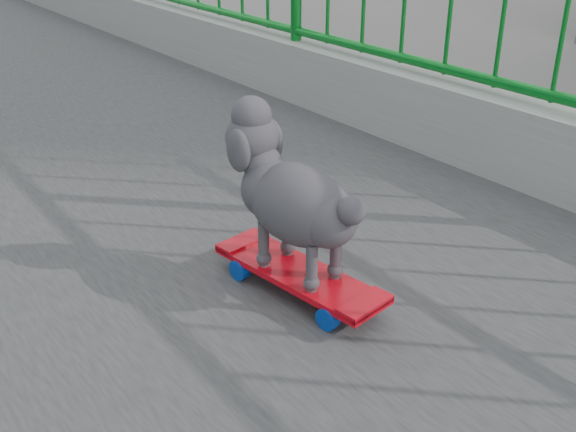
# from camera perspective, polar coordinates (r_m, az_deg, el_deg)

# --- Properties ---
(railing) EXTENTS (3.00, 24.00, 1.42)m
(railing) POSITION_cam_1_polar(r_m,az_deg,el_deg) (1.38, 5.29, -10.09)
(railing) COLOR gray
(railing) RESTS_ON footbridge
(skateboard) EXTENTS (0.23, 0.55, 0.07)m
(skateboard) POSITION_cam_1_polar(r_m,az_deg,el_deg) (1.87, 0.92, -5.12)
(skateboard) COLOR red
(skateboard) RESTS_ON footbridge
(poodle) EXTENTS (0.25, 0.50, 0.41)m
(poodle) POSITION_cam_1_polar(r_m,az_deg,el_deg) (1.77, 0.37, 1.84)
(poodle) COLOR #28252A
(poodle) RESTS_ON skateboard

